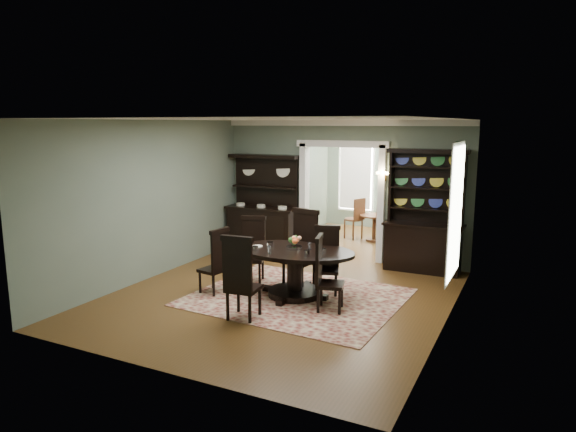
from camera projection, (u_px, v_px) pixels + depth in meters
name	position (u px, v px, depth m)	size (l,w,h in m)	color
room	(280.00, 206.00, 8.54)	(5.51, 6.01, 3.01)	#5A3817
parlor	(376.00, 178.00, 13.40)	(3.51, 3.50, 3.01)	#5A3817
doorway_trim	(342.00, 185.00, 11.14)	(2.08, 0.25, 2.57)	white
right_window	(456.00, 209.00, 8.15)	(0.15, 1.47, 2.12)	white
wall_sconce	(383.00, 175.00, 10.55)	(0.27, 0.21, 0.21)	#BB7A32
rug	(297.00, 297.00, 8.77)	(3.40, 2.84, 0.01)	maroon
dining_table	(295.00, 264.00, 8.75)	(2.16, 2.05, 0.82)	black
centerpiece	(294.00, 245.00, 8.73)	(1.37, 0.88, 0.22)	silver
chair_far_left	(253.00, 247.00, 9.62)	(0.57, 0.56, 1.23)	black
chair_far_mid	(303.00, 246.00, 9.25)	(0.59, 0.57, 1.42)	black
chair_far_right	(327.00, 258.00, 8.96)	(0.55, 0.54, 1.19)	black
chair_end_left	(217.00, 260.00, 8.85)	(0.47, 0.49, 1.17)	black
chair_end_right	(324.00, 272.00, 8.07)	(0.52, 0.54, 1.21)	black
chair_near	(240.00, 276.00, 7.63)	(0.53, 0.51, 1.32)	black
sideboard	(263.00, 218.00, 11.86)	(1.70, 0.62, 2.23)	black
welsh_dresser	(424.00, 228.00, 10.23)	(1.57, 0.59, 2.44)	black
parlor_table	(374.00, 224.00, 12.89)	(0.72, 0.72, 0.67)	brown
parlor_chair_left	(356.00, 217.00, 13.09)	(0.51, 0.50, 1.06)	brown
parlor_chair_right	(382.00, 223.00, 12.76)	(0.39, 0.38, 0.90)	brown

